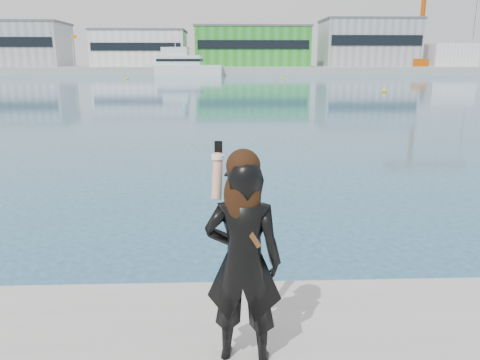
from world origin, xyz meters
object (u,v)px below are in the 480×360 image
object	(u,v)px
woman	(243,256)
motor_yacht	(182,65)
buoy_extra	(384,92)
buoy_far	(127,79)
dock_crane	(427,15)
buoy_near	(283,80)

from	to	relation	value
woman	motor_yacht	bearing A→B (deg)	-76.78
buoy_extra	buoy_far	bearing A→B (deg)	131.72
dock_crane	motor_yacht	distance (m)	64.93
dock_crane	buoy_extra	world-z (taller)	dock_crane
buoy_extra	dock_crane	bearing A→B (deg)	64.49
buoy_near	motor_yacht	bearing A→B (deg)	127.29
buoy_extra	woman	bearing A→B (deg)	-110.23
dock_crane	buoy_near	bearing A→B (deg)	-138.24
motor_yacht	woman	world-z (taller)	motor_yacht
woman	buoy_extra	bearing A→B (deg)	-101.91
motor_yacht	buoy_near	world-z (taller)	motor_yacht
buoy_near	buoy_extra	bearing A→B (deg)	-80.24
buoy_extra	woman	xyz separation A→B (m)	(-17.54, -47.61, 1.72)
buoy_near	woman	size ratio (longest dim) A/B	0.27
motor_yacht	buoy_far	world-z (taller)	motor_yacht
motor_yacht	buoy_far	bearing A→B (deg)	-100.74
buoy_near	buoy_extra	xyz separation A→B (m)	(6.40, -37.21, 0.00)
dock_crane	buoy_near	world-z (taller)	dock_crane
dock_crane	motor_yacht	world-z (taller)	dock_crane
motor_yacht	buoy_near	size ratio (longest dim) A/B	38.19
dock_crane	buoy_far	distance (m)	80.74
dock_crane	buoy_far	xyz separation A→B (m)	(-71.21, -34.95, -15.07)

